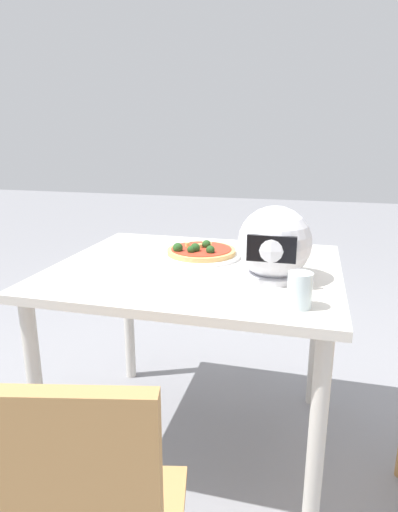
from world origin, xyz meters
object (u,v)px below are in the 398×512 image
at_px(motorcycle_helmet, 274,244).
at_px(drinking_glass, 300,290).
at_px(dining_table, 196,290).
at_px(pizza, 201,251).

relative_size(motorcycle_helmet, drinking_glass, 2.42).
bearing_deg(dining_table, motorcycle_helmet, 166.75).
xyz_separation_m(motorcycle_helmet, drinking_glass, (-0.09, 0.24, -0.07)).
bearing_deg(pizza, motorcycle_helmet, 147.53).
distance_m(dining_table, pizza, 0.17).
relative_size(dining_table, motorcycle_helmet, 4.22).
bearing_deg(pizza, dining_table, 97.51).
bearing_deg(motorcycle_helmet, pizza, -32.47).
distance_m(pizza, drinking_glass, 0.59).
relative_size(pizza, motorcycle_helmet, 1.11).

